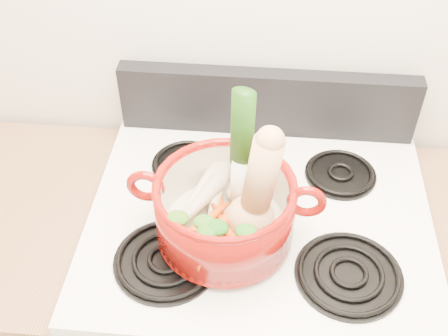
# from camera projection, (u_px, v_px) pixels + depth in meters

# --- Properties ---
(stove_body) EXTENTS (0.76, 0.65, 0.92)m
(stove_body) POSITION_uv_depth(u_px,v_px,m) (253.00, 326.00, 1.62)
(stove_body) COLOR white
(stove_body) RESTS_ON floor
(cooktop) EXTENTS (0.78, 0.67, 0.03)m
(cooktop) POSITION_uv_depth(u_px,v_px,m) (260.00, 217.00, 1.30)
(cooktop) COLOR white
(cooktop) RESTS_ON stove_body
(control_backsplash) EXTENTS (0.76, 0.05, 0.18)m
(control_backsplash) POSITION_uv_depth(u_px,v_px,m) (267.00, 103.00, 1.44)
(control_backsplash) COLOR black
(control_backsplash) RESTS_ON cooktop
(burner_front_left) EXTENTS (0.22, 0.22, 0.02)m
(burner_front_left) POSITION_uv_depth(u_px,v_px,m) (166.00, 259.00, 1.18)
(burner_front_left) COLOR black
(burner_front_left) RESTS_ON cooktop
(burner_front_right) EXTENTS (0.22, 0.22, 0.02)m
(burner_front_right) POSITION_uv_depth(u_px,v_px,m) (349.00, 273.00, 1.15)
(burner_front_right) COLOR black
(burner_front_right) RESTS_ON cooktop
(burner_back_left) EXTENTS (0.17, 0.17, 0.02)m
(burner_back_left) POSITION_uv_depth(u_px,v_px,m) (187.00, 163.00, 1.40)
(burner_back_left) COLOR black
(burner_back_left) RESTS_ON cooktop
(burner_back_right) EXTENTS (0.17, 0.17, 0.02)m
(burner_back_right) POSITION_uv_depth(u_px,v_px,m) (341.00, 173.00, 1.37)
(burner_back_right) COLOR black
(burner_back_right) RESTS_ON cooktop
(dutch_oven) EXTENTS (0.30, 0.30, 0.14)m
(dutch_oven) POSITION_uv_depth(u_px,v_px,m) (225.00, 210.00, 1.17)
(dutch_oven) COLOR maroon
(dutch_oven) RESTS_ON burner_front_left
(pot_handle_left) EXTENTS (0.08, 0.02, 0.08)m
(pot_handle_left) POSITION_uv_depth(u_px,v_px,m) (146.00, 186.00, 1.15)
(pot_handle_left) COLOR maroon
(pot_handle_left) RESTS_ON dutch_oven
(pot_handle_right) EXTENTS (0.08, 0.02, 0.08)m
(pot_handle_right) POSITION_uv_depth(u_px,v_px,m) (307.00, 202.00, 1.12)
(pot_handle_right) COLOR maroon
(pot_handle_right) RESTS_ON dutch_oven
(squash) EXTENTS (0.14, 0.11, 0.27)m
(squash) POSITION_uv_depth(u_px,v_px,m) (252.00, 189.00, 1.10)
(squash) COLOR #E0AA72
(squash) RESTS_ON dutch_oven
(leek) EXTENTS (0.07, 0.07, 0.32)m
(leek) POSITION_uv_depth(u_px,v_px,m) (242.00, 153.00, 1.13)
(leek) COLOR white
(leek) RESTS_ON dutch_oven
(ginger) EXTENTS (0.08, 0.06, 0.04)m
(ginger) POSITION_uv_depth(u_px,v_px,m) (243.00, 194.00, 1.24)
(ginger) COLOR #D1BA80
(ginger) RESTS_ON dutch_oven
(parsnip_0) EXTENTS (0.14, 0.24, 0.07)m
(parsnip_0) POSITION_uv_depth(u_px,v_px,m) (196.00, 205.00, 1.20)
(parsnip_0) COLOR beige
(parsnip_0) RESTS_ON dutch_oven
(parsnip_1) EXTENTS (0.14, 0.22, 0.07)m
(parsnip_1) POSITION_uv_depth(u_px,v_px,m) (195.00, 200.00, 1.21)
(parsnip_1) COLOR beige
(parsnip_1) RESTS_ON dutch_oven
(parsnip_2) EXTENTS (0.06, 0.19, 0.06)m
(parsnip_2) POSITION_uv_depth(u_px,v_px,m) (216.00, 196.00, 1.21)
(parsnip_2) COLOR beige
(parsnip_2) RESTS_ON dutch_oven
(parsnip_3) EXTENTS (0.13, 0.18, 0.06)m
(parsnip_3) POSITION_uv_depth(u_px,v_px,m) (192.00, 209.00, 1.18)
(parsnip_3) COLOR beige
(parsnip_3) RESTS_ON dutch_oven
(carrot_0) EXTENTS (0.05, 0.18, 0.05)m
(carrot_0) POSITION_uv_depth(u_px,v_px,m) (219.00, 224.00, 1.17)
(carrot_0) COLOR #DB5C0A
(carrot_0) RESTS_ON dutch_oven
(carrot_1) EXTENTS (0.03, 0.15, 0.04)m
(carrot_1) POSITION_uv_depth(u_px,v_px,m) (209.00, 240.00, 1.13)
(carrot_1) COLOR #C05C09
(carrot_1) RESTS_ON dutch_oven
(carrot_2) EXTENTS (0.12, 0.17, 0.05)m
(carrot_2) POSITION_uv_depth(u_px,v_px,m) (230.00, 235.00, 1.14)
(carrot_2) COLOR #BA3709
(carrot_2) RESTS_ON dutch_oven
(carrot_3) EXTENTS (0.12, 0.14, 0.05)m
(carrot_3) POSITION_uv_depth(u_px,v_px,m) (204.00, 225.00, 1.15)
(carrot_3) COLOR #C9460A
(carrot_3) RESTS_ON dutch_oven
(carrot_4) EXTENTS (0.10, 0.16, 0.05)m
(carrot_4) POSITION_uv_depth(u_px,v_px,m) (227.00, 218.00, 1.15)
(carrot_4) COLOR #B74709
(carrot_4) RESTS_ON dutch_oven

